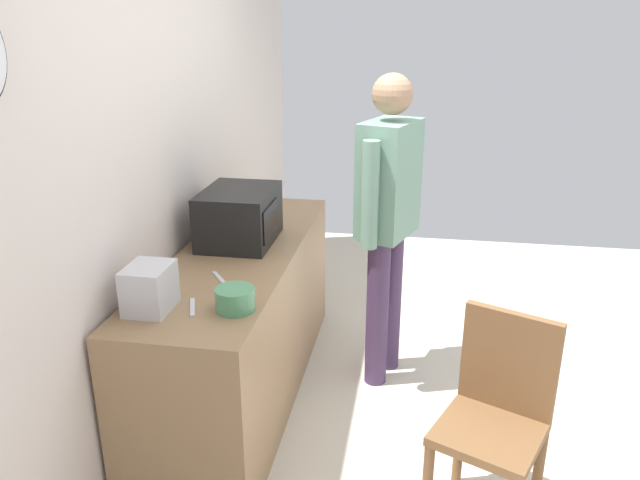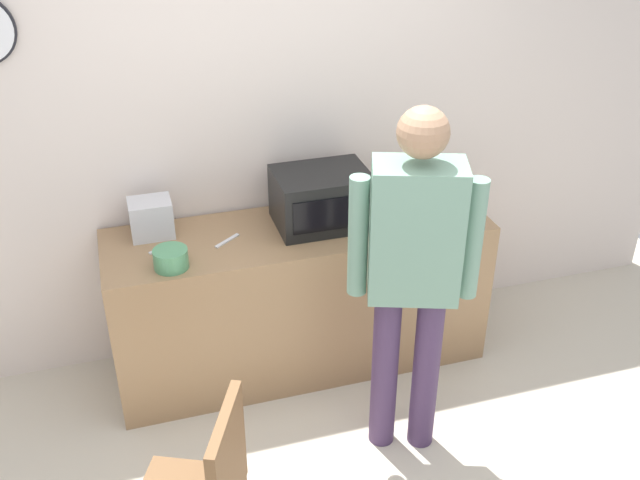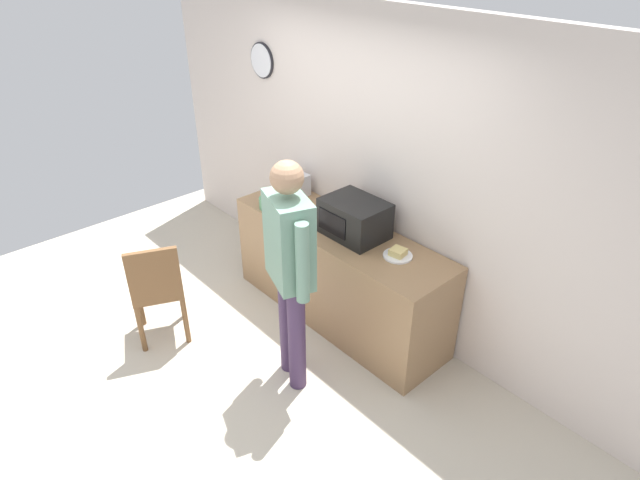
# 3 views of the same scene
# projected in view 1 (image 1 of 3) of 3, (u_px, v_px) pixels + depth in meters

# --- Properties ---
(ground_plane) EXTENTS (6.00, 6.00, 0.00)m
(ground_plane) POSITION_uv_depth(u_px,v_px,m) (457.00, 423.00, 3.30)
(ground_plane) COLOR beige
(back_wall) EXTENTS (5.40, 0.13, 2.60)m
(back_wall) POSITION_uv_depth(u_px,v_px,m) (157.00, 177.00, 3.10)
(back_wall) COLOR silver
(back_wall) RESTS_ON ground_plane
(kitchen_counter) EXTENTS (2.08, 0.62, 0.88)m
(kitchen_counter) POSITION_uv_depth(u_px,v_px,m) (243.00, 323.00, 3.44)
(kitchen_counter) COLOR #93704C
(kitchen_counter) RESTS_ON ground_plane
(microwave) EXTENTS (0.50, 0.39, 0.30)m
(microwave) POSITION_uv_depth(u_px,v_px,m) (239.00, 216.00, 3.37)
(microwave) COLOR black
(microwave) RESTS_ON kitchen_counter
(sandwich_plate) EXTENTS (0.22, 0.22, 0.07)m
(sandwich_plate) POSITION_uv_depth(u_px,v_px,m) (259.00, 214.00, 3.84)
(sandwich_plate) COLOR white
(sandwich_plate) RESTS_ON kitchen_counter
(salad_bowl) EXTENTS (0.17, 0.17, 0.10)m
(salad_bowl) POSITION_uv_depth(u_px,v_px,m) (235.00, 299.00, 2.59)
(salad_bowl) COLOR #4C8E60
(salad_bowl) RESTS_ON kitchen_counter
(toaster) EXTENTS (0.22, 0.18, 0.20)m
(toaster) POSITION_uv_depth(u_px,v_px,m) (149.00, 288.00, 2.58)
(toaster) COLOR silver
(toaster) RESTS_ON kitchen_counter
(fork_utensil) EXTENTS (0.17, 0.08, 0.01)m
(fork_utensil) POSITION_uv_depth(u_px,v_px,m) (192.00, 307.00, 2.62)
(fork_utensil) COLOR silver
(fork_utensil) RESTS_ON kitchen_counter
(spoon_utensil) EXTENTS (0.15, 0.12, 0.01)m
(spoon_utensil) POSITION_uv_depth(u_px,v_px,m) (220.00, 278.00, 2.92)
(spoon_utensil) COLOR silver
(spoon_utensil) RESTS_ON kitchen_counter
(person_standing) EXTENTS (0.56, 0.36, 1.80)m
(person_standing) POSITION_uv_depth(u_px,v_px,m) (388.00, 209.00, 3.41)
(person_standing) COLOR #412D4F
(person_standing) RESTS_ON ground_plane
(wooden_chair) EXTENTS (0.53, 0.53, 0.94)m
(wooden_chair) POSITION_uv_depth(u_px,v_px,m) (496.00, 412.00, 2.52)
(wooden_chair) COLOR brown
(wooden_chair) RESTS_ON ground_plane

